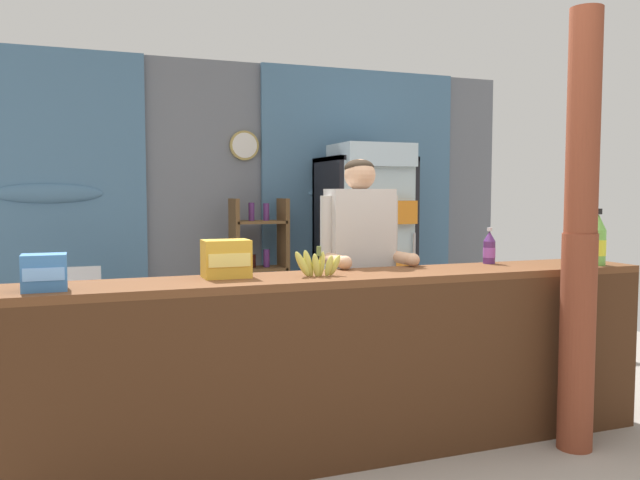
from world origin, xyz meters
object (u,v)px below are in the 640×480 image
object	(u,v)px
timber_post	(580,242)
bottle_shelf_rack	(259,274)
snack_box_biscuit	(44,272)
plastic_lawn_chair	(71,319)
shopkeeper	(360,258)
snack_box_choco_powder	(226,259)
soda_bottle_grape_soda	(489,248)
drink_fridge	(366,237)
banana_bunch	(317,264)
soda_bottle_lime_soda	(598,241)
stall_counter	(362,349)

from	to	relation	value
timber_post	bottle_shelf_rack	xyz separation A→B (m)	(-1.05, 2.68, -0.44)
snack_box_biscuit	bottle_shelf_rack	bearing A→B (deg)	55.61
bottle_shelf_rack	plastic_lawn_chair	distance (m)	1.62
shopkeeper	snack_box_choco_powder	xyz separation A→B (m)	(-0.91, -0.36, 0.06)
soda_bottle_grape_soda	snack_box_choco_powder	bearing A→B (deg)	-177.23
timber_post	drink_fridge	xyz separation A→B (m)	(-0.11, 2.51, -0.13)
plastic_lawn_chair	banana_bunch	xyz separation A→B (m)	(1.20, -1.86, 0.54)
snack_box_choco_powder	soda_bottle_lime_soda	bearing A→B (deg)	-5.80
stall_counter	soda_bottle_grape_soda	world-z (taller)	soda_bottle_grape_soda
banana_bunch	plastic_lawn_chair	bearing A→B (deg)	122.90
soda_bottle_grape_soda	snack_box_biscuit	world-z (taller)	soda_bottle_grape_soda
bottle_shelf_rack	soda_bottle_grape_soda	xyz separation A→B (m)	(0.86, -2.14, 0.37)
banana_bunch	timber_post	bearing A→B (deg)	-14.31
snack_box_choco_powder	soda_bottle_grape_soda	bearing A→B (deg)	2.77
timber_post	shopkeeper	world-z (taller)	timber_post
stall_counter	snack_box_choco_powder	xyz separation A→B (m)	(-0.67, 0.19, 0.48)
drink_fridge	snack_box_biscuit	bearing A→B (deg)	-139.44
plastic_lawn_chair	banana_bunch	bearing A→B (deg)	-57.10
timber_post	banana_bunch	size ratio (longest dim) A/B	8.84
stall_counter	drink_fridge	distance (m)	2.50
shopkeeper	soda_bottle_grape_soda	size ratio (longest dim) A/B	7.33
timber_post	plastic_lawn_chair	world-z (taller)	timber_post
drink_fridge	soda_bottle_lime_soda	size ratio (longest dim) A/B	5.44
timber_post	bottle_shelf_rack	distance (m)	2.91
stall_counter	shopkeeper	xyz separation A→B (m)	(0.23, 0.56, 0.42)
stall_counter	banana_bunch	bearing A→B (deg)	160.49
bottle_shelf_rack	soda_bottle_grape_soda	world-z (taller)	bottle_shelf_rack
bottle_shelf_rack	snack_box_choco_powder	xyz separation A→B (m)	(-0.78, -2.22, 0.37)
banana_bunch	soda_bottle_lime_soda	bearing A→B (deg)	-3.56
bottle_shelf_rack	soda_bottle_lime_soda	world-z (taller)	bottle_shelf_rack
snack_box_biscuit	timber_post	bearing A→B (deg)	-6.63
timber_post	soda_bottle_grape_soda	xyz separation A→B (m)	(-0.19, 0.55, -0.07)
snack_box_biscuit	banana_bunch	size ratio (longest dim) A/B	0.69
bottle_shelf_rack	shopkeeper	distance (m)	1.89
shopkeeper	snack_box_choco_powder	bearing A→B (deg)	-158.18
bottle_shelf_rack	shopkeeper	size ratio (longest dim) A/B	0.84
plastic_lawn_chair	timber_post	bearing A→B (deg)	-40.55
soda_bottle_lime_soda	soda_bottle_grape_soda	world-z (taller)	soda_bottle_lime_soda
stall_counter	shopkeeper	distance (m)	0.74
bottle_shelf_rack	plastic_lawn_chair	xyz separation A→B (m)	(-1.54, -0.48, -0.21)
drink_fridge	timber_post	bearing A→B (deg)	-87.58
timber_post	bottle_shelf_rack	bearing A→B (deg)	111.31
drink_fridge	plastic_lawn_chair	distance (m)	2.55
soda_bottle_grape_soda	banana_bunch	size ratio (longest dim) A/B	0.82
shopkeeper	stall_counter	bearing A→B (deg)	-112.89
stall_counter	snack_box_biscuit	world-z (taller)	snack_box_biscuit
stall_counter	timber_post	size ratio (longest dim) A/B	1.46
soda_bottle_lime_soda	snack_box_biscuit	xyz separation A→B (m)	(-3.03, 0.07, -0.06)
soda_bottle_grape_soda	drink_fridge	bearing A→B (deg)	87.50
timber_post	shopkeeper	bearing A→B (deg)	138.06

